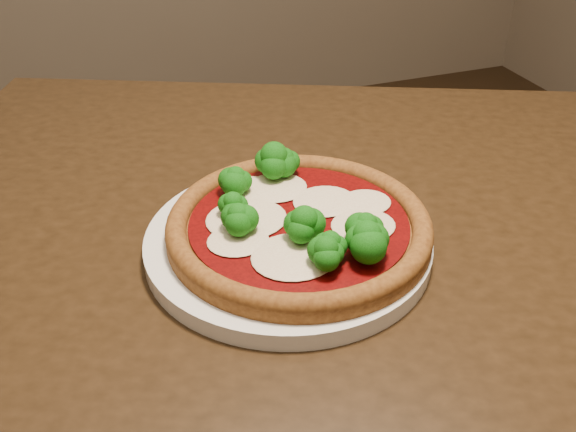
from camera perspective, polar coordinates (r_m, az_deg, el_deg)
name	(u,v)px	position (r m, az deg, el deg)	size (l,w,h in m)	color
dining_table	(360,325)	(0.71, 6.45, -9.64)	(1.35, 1.23, 0.75)	black
plate	(288,242)	(0.64, 0.00, -2.31)	(0.28, 0.28, 0.02)	white
pizza	(298,221)	(0.63, 0.90, -0.43)	(0.26, 0.26, 0.06)	brown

